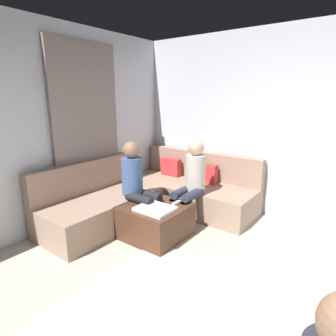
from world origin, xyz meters
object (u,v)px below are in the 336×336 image
person_on_couch_side (138,183)px  sectional_couch (154,196)px  ottoman (155,221)px  person_on_couch_back (192,179)px  game_remote (177,203)px  coffee_mug (151,195)px

person_on_couch_side → sectional_couch: bearing=-163.9°
ottoman → person_on_couch_back: size_ratio=0.63×
game_remote → person_on_couch_back: size_ratio=0.12×
ottoman → person_on_couch_side: person_on_couch_side is taller
sectional_couch → person_on_couch_side: person_on_couch_side is taller
person_on_couch_back → person_on_couch_side: same height
ottoman → sectional_couch: bearing=130.7°
game_remote → person_on_couch_back: bearing=92.1°
ottoman → person_on_couch_side: 0.55m
coffee_mug → ottoman: bearing=-39.3°
coffee_mug → person_on_couch_back: bearing=47.2°
ottoman → game_remote: game_remote is taller
coffee_mug → person_on_couch_side: bearing=-123.0°
sectional_couch → person_on_couch_side: (0.15, -0.51, 0.38)m
sectional_couch → coffee_mug: 0.48m
coffee_mug → game_remote: bearing=5.7°
coffee_mug → game_remote: (0.40, 0.04, -0.04)m
ottoman → coffee_mug: bearing=140.7°
ottoman → coffee_mug: size_ratio=8.00×
game_remote → sectional_couch: bearing=153.5°
person_on_couch_back → person_on_couch_side: 0.75m
ottoman → game_remote: size_ratio=5.07×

